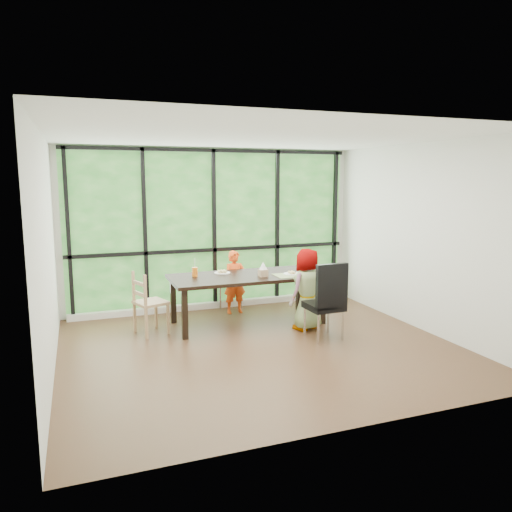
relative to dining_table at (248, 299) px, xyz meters
name	(u,v)px	position (x,y,z in m)	size (l,w,h in m)	color
ground	(260,347)	(-0.21, -1.10, -0.38)	(5.00, 5.00, 0.00)	black
back_wall	(213,229)	(-0.21, 1.15, 0.98)	(5.00, 5.00, 0.00)	silver
foliage_backdrop	(214,229)	(-0.21, 1.13, 0.98)	(4.80, 0.02, 2.65)	#1A4D1B
window_mullions	(214,229)	(-0.21, 1.09, 0.98)	(4.80, 0.06, 2.65)	black
window_sill	(216,305)	(-0.21, 1.05, -0.33)	(4.80, 0.12, 0.10)	silver
dining_table	(248,299)	(0.00, 0.00, 0.00)	(2.32, 1.04, 0.75)	black
chair_window_leather	(226,276)	(-0.02, 1.05, 0.17)	(0.46, 0.46, 1.08)	black
chair_interior_leather	(324,300)	(0.74, -1.05, 0.17)	(0.46, 0.46, 1.08)	black
chair_end_beech	(151,303)	(-1.45, 0.01, 0.08)	(0.42, 0.40, 0.90)	#A17853
child_toddler	(235,282)	(0.00, 0.62, 0.14)	(0.38, 0.25, 1.03)	#EA4912
child_older	(305,289)	(0.69, -0.58, 0.22)	(0.58, 0.38, 1.20)	gray
placemat	(292,275)	(0.61, -0.26, 0.38)	(0.51, 0.37, 0.01)	tan
plate_far	(222,273)	(-0.32, 0.25, 0.38)	(0.24, 0.24, 0.02)	white
plate_near	(292,274)	(0.64, -0.20, 0.38)	(0.26, 0.26, 0.02)	white
orange_cup	(195,272)	(-0.77, 0.17, 0.44)	(0.09, 0.09, 0.14)	orange
green_cup	(312,271)	(0.93, -0.31, 0.43)	(0.07, 0.07, 0.11)	#47C321
white_mug	(308,267)	(1.04, 0.07, 0.42)	(0.08, 0.08, 0.09)	white
tissue_box	(263,273)	(0.18, -0.18, 0.43)	(0.12, 0.12, 0.11)	tan
crepe_rolls_far	(222,271)	(-0.32, 0.25, 0.41)	(0.15, 0.12, 0.04)	tan
crepe_rolls_near	(292,272)	(0.64, -0.20, 0.41)	(0.10, 0.12, 0.04)	tan
straw_white	(195,265)	(-0.77, 0.17, 0.55)	(0.01, 0.01, 0.20)	white
straw_pink	(312,265)	(0.93, -0.31, 0.52)	(0.01, 0.01, 0.20)	pink
tissue	(263,266)	(0.18, -0.18, 0.54)	(0.12, 0.12, 0.11)	white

